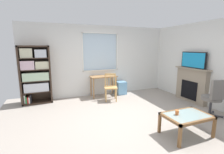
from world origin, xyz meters
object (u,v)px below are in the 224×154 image
bookshelf (35,73)px  wooden_chair (111,87)px  office_chair (214,96)px  tv (193,60)px  sippy_cup (177,112)px  coffee_table (187,118)px  desk_under_window (103,79)px  plastic_drawer_unit (121,88)px  fireplace (191,85)px

bookshelf → wooden_chair: size_ratio=2.03×
bookshelf → office_chair: bookshelf is taller
tv → sippy_cup: 2.60m
coffee_table → sippy_cup: (-0.19, 0.08, 0.11)m
tv → wooden_chair: bearing=155.7°
tv → sippy_cup: (-1.96, -1.47, -0.89)m
desk_under_window → office_chair: (2.02, -2.74, -0.07)m
bookshelf → office_chair: bearing=-33.9°
wooden_chair → plastic_drawer_unit: wooden_chair is taller
wooden_chair → plastic_drawer_unit: size_ratio=1.85×
wooden_chair → coffee_table: wooden_chair is taller
desk_under_window → plastic_drawer_unit: size_ratio=1.93×
wooden_chair → office_chair: 2.96m
wooden_chair → desk_under_window: bearing=99.0°
desk_under_window → office_chair: bearing=-53.6°
fireplace → coffee_table: size_ratio=1.33×
fireplace → office_chair: (-0.48, -1.14, -0.01)m
fireplace → wooden_chair: bearing=155.8°
bookshelf → desk_under_window: 2.24m
office_chair → sippy_cup: office_chair is taller
desk_under_window → coffee_table: bearing=-77.3°
bookshelf → plastic_drawer_unit: (2.93, -0.06, -0.72)m
sippy_cup → office_chair: bearing=12.3°
plastic_drawer_unit → office_chair: 3.10m
bookshelf → desk_under_window: (2.22, -0.11, -0.34)m
desk_under_window → sippy_cup: bearing=-80.3°
plastic_drawer_unit → coffee_table: bearing=-90.0°
wooden_chair → bookshelf: bearing=164.9°
plastic_drawer_unit → wooden_chair: bearing=-138.1°
office_chair → coffee_table: size_ratio=1.09×
fireplace → sippy_cup: 2.46m
office_chair → bookshelf: bearing=146.1°
office_chair → wooden_chair: bearing=131.1°
desk_under_window → office_chair: office_chair is taller
desk_under_window → tv: size_ratio=1.04×
office_chair → sippy_cup: bearing=-167.7°
fireplace → sippy_cup: bearing=-143.4°
plastic_drawer_unit → desk_under_window: bearing=-176.0°
fireplace → office_chair: bearing=-112.7°
plastic_drawer_unit → fireplace: 2.45m
coffee_table → wooden_chair: bearing=103.5°
wooden_chair → tv: bearing=-24.3°
wooden_chair → office_chair: size_ratio=0.90×
tv → office_chair: (-0.46, -1.14, -0.82)m
bookshelf → plastic_drawer_unit: size_ratio=3.77×
fireplace → sippy_cup: size_ratio=13.55×
tv → fireplace: bearing=-0.0°
fireplace → tv: size_ratio=1.35×
plastic_drawer_unit → sippy_cup: 3.13m
wooden_chair → tv: size_ratio=1.00×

